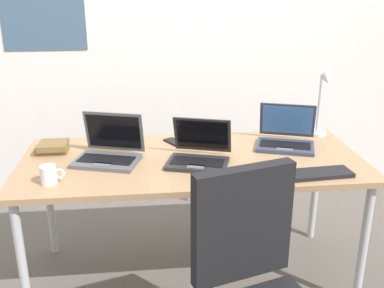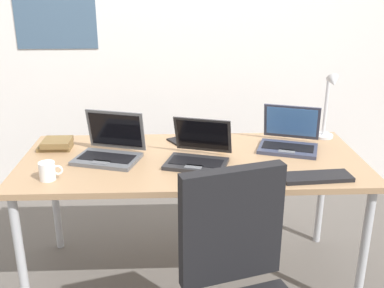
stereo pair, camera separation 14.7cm
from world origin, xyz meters
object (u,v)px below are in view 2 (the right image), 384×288
laptop_by_keyboard (110,150)px  book_stack (56,144)px  external_keyboard (317,177)px  cell_phone (177,142)px  desk_lamp (328,107)px  coffee_mug (48,171)px  laptop_near_lamp (198,155)px  computer_mouse (208,139)px  laptop_near_mouse (289,140)px  pill_bottle (222,144)px

laptop_by_keyboard → book_stack: (-0.32, 0.15, -0.02)m
laptop_by_keyboard → external_keyboard: (1.01, -0.31, -0.04)m
cell_phone → laptop_by_keyboard: bearing=-177.2°
external_keyboard → cell_phone: 0.85m
desk_lamp → coffee_mug: size_ratio=3.54×
laptop_near_lamp → cell_phone: laptop_near_lamp is taller
laptop_by_keyboard → computer_mouse: 0.59m
laptop_by_keyboard → book_stack: laptop_by_keyboard is taller
laptop_near_lamp → computer_mouse: 0.33m
computer_mouse → book_stack: (-0.86, -0.08, 0.01)m
desk_lamp → cell_phone: desk_lamp is taller
computer_mouse → laptop_by_keyboard: bearing=-142.5°
laptop_near_mouse → desk_lamp: bearing=29.5°
external_keyboard → laptop_by_keyboard: bearing=158.5°
external_keyboard → coffee_mug: bearing=173.3°
laptop_near_lamp → external_keyboard: 0.60m
external_keyboard → book_stack: bearing=156.2°
desk_lamp → laptop_by_keyboard: 1.27m
computer_mouse → book_stack: 0.86m
laptop_near_mouse → computer_mouse: laptop_near_mouse is taller
laptop_near_lamp → pill_bottle: (0.14, 0.17, -0.00)m
pill_bottle → laptop_near_lamp: bearing=-129.7°
cell_phone → pill_bottle: size_ratio=1.72×
laptop_by_keyboard → laptop_near_lamp: bearing=-9.7°
computer_mouse → coffee_mug: 0.94m
external_keyboard → computer_mouse: (-0.48, 0.55, 0.01)m
cell_phone → book_stack: book_stack is taller
laptop_by_keyboard → laptop_near_mouse: bearing=6.8°
external_keyboard → laptop_near_lamp: bearing=152.9°
external_keyboard → coffee_mug: (-1.27, 0.04, 0.03)m
desk_lamp → laptop_near_lamp: size_ratio=1.07×
external_keyboard → pill_bottle: size_ratio=4.18×
laptop_near_lamp → laptop_near_mouse: (0.52, 0.20, 0.00)m
laptop_by_keyboard → pill_bottle: size_ratio=4.89×
laptop_near_mouse → laptop_near_lamp: bearing=-159.3°
desk_lamp → laptop_by_keyboard: (-1.23, -0.26, -0.15)m
laptop_near_mouse → book_stack: laptop_near_mouse is taller
laptop_by_keyboard → pill_bottle: bearing=8.5°
computer_mouse → external_keyboard: bearing=-35.4°
cell_phone → coffee_mug: size_ratio=1.20×
cell_phone → book_stack: 0.68m
laptop_near_mouse → computer_mouse: bearing=164.6°
computer_mouse → cell_phone: size_ratio=0.71×
laptop_near_lamp → laptop_by_keyboard: 0.47m
book_stack → coffee_mug: 0.42m
external_keyboard → cell_phone: size_ratio=2.43×
coffee_mug → pill_bottle: bearing=22.2°
desk_lamp → cell_phone: 0.90m
desk_lamp → pill_bottle: desk_lamp is taller
laptop_near_mouse → book_stack: bearing=178.3°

